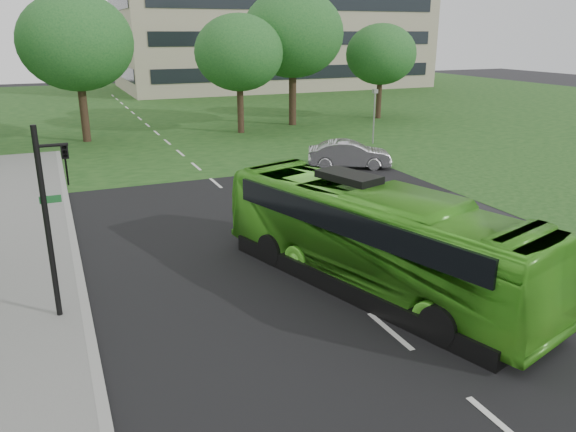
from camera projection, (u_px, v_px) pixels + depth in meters
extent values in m
plane|color=black|center=(352.00, 299.00, 16.12)|extent=(160.00, 160.00, 0.00)
cube|color=black|center=(188.00, 159.00, 33.59)|extent=(14.00, 120.00, 0.01)
cube|color=black|center=(216.00, 183.00, 28.35)|extent=(80.00, 12.00, 0.01)
cube|color=silver|center=(210.00, 178.00, 29.22)|extent=(0.15, 90.00, 0.01)
cube|color=#184316|center=(128.00, 109.00, 55.43)|extent=(120.00, 60.00, 0.01)
cylinder|color=black|center=(84.00, 115.00, 38.54)|extent=(0.55, 0.55, 3.64)
ellipsoid|color=#1A5021|center=(76.00, 42.00, 37.03)|extent=(7.48, 7.48, 6.36)
cylinder|color=black|center=(241.00, 111.00, 42.00)|extent=(0.49, 0.49, 3.25)
ellipsoid|color=#1A5021|center=(239.00, 53.00, 40.68)|extent=(6.46, 6.46, 5.49)
cylinder|color=black|center=(293.00, 100.00, 45.46)|extent=(0.59, 0.59, 3.95)
ellipsoid|color=#1A5021|center=(293.00, 34.00, 43.84)|extent=(7.95, 7.95, 6.76)
cylinder|color=black|center=(379.00, 101.00, 49.07)|extent=(0.46, 0.46, 3.04)
ellipsoid|color=#1A5021|center=(381.00, 54.00, 47.84)|extent=(5.99, 5.99, 5.09)
imported|color=#53BA2A|center=(374.00, 238.00, 16.50)|extent=(5.74, 11.28, 3.07)
imported|color=#AAA9AD|center=(349.00, 154.00, 31.42)|extent=(4.84, 3.39, 1.51)
cylinder|color=black|center=(48.00, 228.00, 14.17)|extent=(0.15, 0.15, 5.20)
cylinder|color=black|center=(52.00, 145.00, 13.65)|extent=(0.73, 0.08, 0.08)
imported|color=black|center=(66.00, 165.00, 13.91)|extent=(0.19, 0.23, 1.04)
cube|color=#195926|center=(50.00, 199.00, 14.00)|extent=(0.52, 0.04, 0.19)
cylinder|color=gray|center=(374.00, 118.00, 37.84)|extent=(0.10, 0.10, 3.43)
cube|color=gray|center=(375.00, 91.00, 37.27)|extent=(0.35, 0.32, 0.26)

